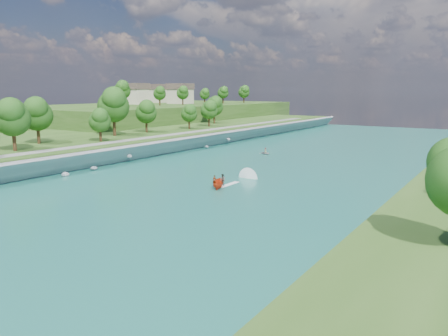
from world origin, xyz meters
The scene contains 10 objects.
ground centered at (0.00, 0.00, 0.00)m, with size 260.00×260.00×0.00m, color #2D5119.
river_water centered at (0.00, 20.00, 0.05)m, with size 55.00×240.00×0.10m, color #196057.
berm_west centered at (-50.00, 20.00, 1.75)m, with size 45.00×240.00×3.50m, color #2D5119.
ridge_west centered at (-82.50, 95.00, 4.50)m, with size 60.00×120.00×9.00m, color #2D5119.
riprap_bank centered at (-25.85, 19.35, 1.81)m, with size 4.58×236.00×4.26m.
riverside_path centered at (-32.50, 20.00, 3.55)m, with size 3.00×200.00×0.10m, color gray.
ridge_houses centered at (-88.67, 100.00, 13.31)m, with size 29.50×29.50×8.40m.
trees_ridge centered at (-69.71, 95.64, 13.54)m, with size 18.97×67.10×10.55m.
motorboat centered at (3.15, 12.27, 0.73)m, with size 3.60×18.79×2.12m.
raft centered at (-7.61, 45.77, 0.45)m, with size 3.69×3.57×1.48m.
Camera 1 is at (39.03, -42.61, 14.63)m, focal length 35.00 mm.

